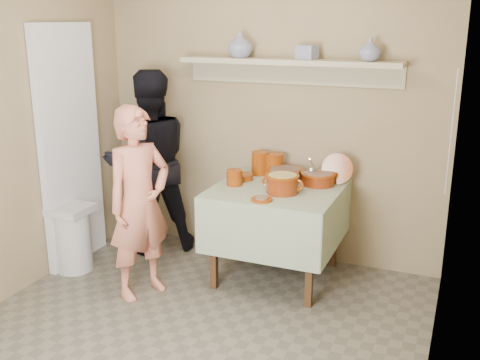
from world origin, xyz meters
The scene contains 22 objects.
ground centered at (0.00, 0.00, 0.00)m, with size 3.50×3.50×0.00m, color #625C4D.
tile_panel centered at (-1.46, 0.95, 1.00)m, with size 0.06×0.70×2.00m, color silver.
plate_stack_a centered at (-0.01, 1.58, 0.86)m, with size 0.15×0.15×0.20m, color #752B06.
plate_stack_b centered at (0.11, 1.59, 0.85)m, with size 0.16×0.16×0.19m, color #752B06.
bowl_stack centered at (-0.08, 1.20, 0.82)m, with size 0.13×0.13×0.13m, color #752B06.
empty_bowl centered at (-0.08, 1.37, 0.79)m, with size 0.17×0.17×0.05m, color #752B06.
propped_lid centered at (0.65, 1.56, 0.88)m, with size 0.25×0.25×0.02m, color #752B06.
vase_right centered at (0.84, 1.62, 1.81)m, with size 0.16×0.16×0.17m, color navy.
vase_left centered at (-0.20, 1.60, 1.83)m, with size 0.20×0.20×0.21m, color navy.
ceramic_box centered at (0.35, 1.64, 1.77)m, with size 0.15×0.11×0.11m, color navy.
person_cook centered at (-0.60, 0.62, 0.72)m, with size 0.53×0.35×1.45m, color #CF7459.
person_helper centered at (-0.98, 1.39, 0.81)m, with size 0.79×0.61×1.62m, color black.
room_shell centered at (0.00, 0.00, 1.61)m, with size 3.04×3.54×2.62m.
serving_table centered at (0.25, 1.28, 0.64)m, with size 0.97×0.97×0.76m.
cazuela_meat_a centered at (0.24, 1.49, 0.82)m, with size 0.30×0.30×0.10m.
cazuela_meat_b centered at (0.52, 1.47, 0.82)m, with size 0.28×0.28×0.10m.
ladle centered at (0.46, 1.48, 0.87)m, with size 0.08×0.26×0.19m.
cazuela_rice centered at (0.33, 1.15, 0.85)m, with size 0.33×0.25×0.14m.
front_plate centered at (0.25, 0.92, 0.77)m, with size 0.16×0.16×0.03m.
wall_shelf centered at (0.20, 1.65, 1.67)m, with size 1.80×0.25×0.21m.
trash_bin centered at (-1.35, 0.76, 0.28)m, with size 0.32×0.32×0.56m.
electrical_cord centered at (1.47, 1.48, 1.25)m, with size 0.01×0.05×0.90m.
Camera 1 is at (1.58, -2.70, 2.03)m, focal length 42.00 mm.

